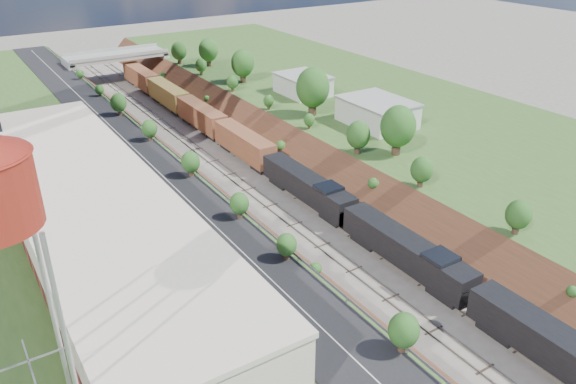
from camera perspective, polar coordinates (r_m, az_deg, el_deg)
name	(u,v)px	position (r m, az deg, el deg)	size (l,w,h in m)	color
platform_left	(19,199)	(84.80, -25.66, -0.68)	(44.00, 180.00, 5.00)	#355824
platform_right	(386,116)	(110.86, 9.92, 7.63)	(44.00, 180.00, 5.00)	#355824
embankment_left	(173,179)	(90.02, -11.65, 1.27)	(7.07, 180.00, 7.07)	brown
embankment_right	(290,151)	(99.01, 0.22, 4.19)	(7.07, 180.00, 7.07)	brown
rail_left_track	(221,167)	(92.91, -6.86, 2.52)	(1.58, 180.00, 0.18)	gray
rail_right_track	(248,161)	(95.04, -4.05, 3.21)	(1.58, 180.00, 0.18)	gray
road	(141,156)	(86.74, -14.70, 3.60)	(8.00, 180.00, 0.10)	black
guardrail	(167,147)	(87.57, -12.17, 4.45)	(0.10, 171.00, 0.70)	#99999E
commercial_building	(94,217)	(63.10, -19.15, -2.42)	(14.30, 62.30, 7.00)	#933730
overpass	(117,61)	(147.98, -17.00, 12.57)	(24.50, 8.30, 7.40)	gray
white_building_near	(377,113)	(97.76, 9.04, 7.94)	(9.00, 12.00, 4.00)	silver
white_building_far	(303,85)	(114.16, 1.52, 10.82)	(8.00, 10.00, 3.60)	silver
tree_right_large	(398,127)	(84.48, 11.12, 6.53)	(5.25, 5.25, 7.61)	#473323
tree_left_crest	(315,262)	(54.90, 2.80, -7.16)	(2.45, 2.45, 3.55)	#473323
freight_train	(251,148)	(93.14, -3.77, 4.45)	(3.22, 129.43, 4.77)	black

